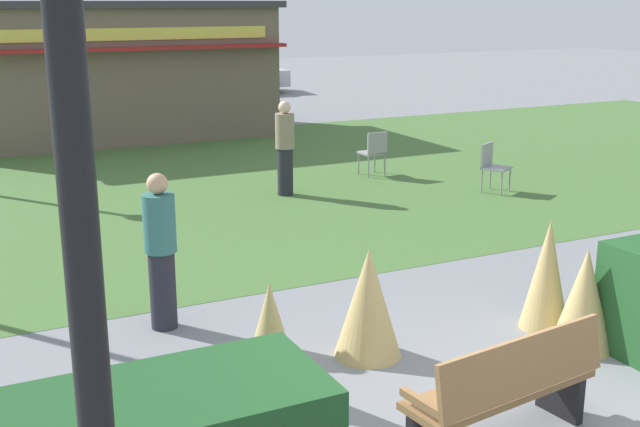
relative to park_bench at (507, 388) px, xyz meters
name	(u,v)px	position (x,y,z in m)	size (l,w,h in m)	color
lawn_patch	(174,186)	(0.25, 9.95, -0.48)	(36.00, 12.00, 0.01)	#446B33
park_bench	(507,388)	(0.00, 0.00, 0.00)	(1.75, 0.73, 0.95)	olive
ornamental_grass_behind_left	(270,341)	(-1.34, 1.54, 0.05)	(0.60, 0.60, 1.06)	tan
ornamental_grass_behind_right	(547,274)	(1.88, 1.66, 0.12)	(0.52, 0.52, 1.20)	tan
ornamental_grass_behind_center	(584,299)	(1.84, 1.08, 0.05)	(0.61, 0.61, 1.06)	tan
ornamental_grass_behind_far	(368,302)	(-0.15, 1.90, 0.07)	(0.67, 0.67, 1.11)	tan
lamppost_near	(84,281)	(-3.42, -1.94, 2.06)	(0.36, 0.36, 4.03)	black
food_kiosk	(109,69)	(0.50, 16.34, 1.22)	(8.04, 4.44, 3.37)	#6B5B4C
cafe_chair_east	(492,163)	(5.33, 6.96, 0.05)	(0.60, 0.60, 0.89)	gray
cafe_chair_center	(374,150)	(4.09, 9.08, 0.05)	(0.45, 0.45, 0.89)	gray
person_strolling	(285,148)	(1.86, 8.40, 0.38)	(0.34, 0.34, 1.69)	#23232D
person_standing	(161,251)	(-1.76, 3.48, 0.38)	(0.34, 0.34, 1.69)	#23232D
parked_car_center_slot	(92,82)	(1.52, 24.09, 0.16)	(4.34, 2.33, 1.20)	#2D6638
parked_car_east_slot	(229,76)	(6.53, 24.09, 0.16)	(4.33, 2.32, 1.20)	#B7BABF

